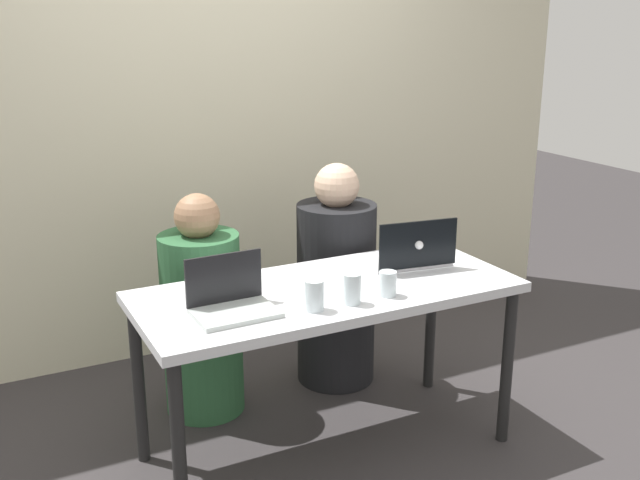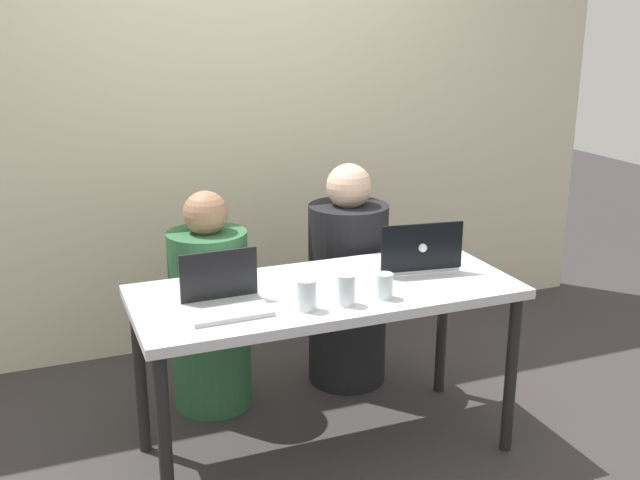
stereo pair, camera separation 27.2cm
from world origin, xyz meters
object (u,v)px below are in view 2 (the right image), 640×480
object	(u,v)px
laptop_front_left	(225,298)
water_glass_center	(347,292)
person_on_left	(210,313)
water_glass_left	(307,297)
water_glass_right	(384,287)
laptop_back_right	(415,258)
person_on_right	(348,287)

from	to	relation	value
laptop_front_left	water_glass_center	distance (m)	0.46
person_on_left	water_glass_left	distance (m)	0.86
water_glass_left	water_glass_right	bearing A→B (deg)	0.90
water_glass_left	laptop_back_right	bearing A→B (deg)	24.42
person_on_right	laptop_back_right	world-z (taller)	person_on_right
laptop_back_right	water_glass_center	bearing A→B (deg)	40.00
person_on_right	water_glass_center	size ratio (longest dim) A/B	9.42
person_on_right	water_glass_center	distance (m)	0.90
water_glass_right	water_glass_left	world-z (taller)	water_glass_left
laptop_front_left	water_glass_left	xyz separation A→B (m)	(0.28, -0.12, 0.01)
person_on_right	water_glass_right	size ratio (longest dim) A/B	11.31
laptop_front_left	water_glass_right	bearing A→B (deg)	-12.14
person_on_left	laptop_back_right	world-z (taller)	person_on_left
water_glass_right	person_on_left	bearing A→B (deg)	123.92
laptop_back_right	laptop_front_left	bearing A→B (deg)	17.63
person_on_left	laptop_back_right	xyz separation A→B (m)	(0.79, -0.50, 0.33)
water_glass_right	water_glass_center	size ratio (longest dim) A/B	0.83
person_on_right	laptop_front_left	xyz separation A→B (m)	(-0.78, -0.65, 0.29)
water_glass_right	water_glass_center	world-z (taller)	water_glass_center
water_glass_right	laptop_front_left	bearing A→B (deg)	169.28
water_glass_center	person_on_left	bearing A→B (deg)	114.52
person_on_right	person_on_left	bearing A→B (deg)	10.50
person_on_right	water_glass_right	world-z (taller)	person_on_right
laptop_front_left	water_glass_right	distance (m)	0.61
water_glass_center	water_glass_right	bearing A→B (deg)	3.41
laptop_front_left	laptop_back_right	distance (m)	0.89
person_on_right	water_glass_right	distance (m)	0.84
person_on_left	laptop_back_right	size ratio (longest dim) A/B	2.71
water_glass_right	laptop_back_right	bearing A→B (deg)	43.90
person_on_left	water_glass_center	size ratio (longest dim) A/B	8.80
water_glass_right	water_glass_center	distance (m)	0.16
laptop_front_left	water_glass_right	world-z (taller)	laptop_front_left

